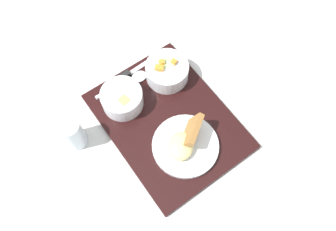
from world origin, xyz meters
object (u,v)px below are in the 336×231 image
object	(u,v)px
bowl_soup	(122,98)
bowl_salad	(167,70)
spoon	(131,81)
glass_water	(73,134)
knife	(125,76)
plate_main	(185,144)

from	to	relation	value
bowl_soup	bowl_salad	bearing A→B (deg)	82.76
spoon	glass_water	bearing A→B (deg)	-158.65
knife	bowl_salad	bearing A→B (deg)	-37.13
bowl_soup	plate_main	distance (m)	0.21
bowl_soup	plate_main	world-z (taller)	plate_main
bowl_salad	plate_main	xyz separation A→B (m)	(0.19, -0.11, -0.01)
bowl_salad	bowl_soup	world-z (taller)	bowl_salad
knife	spoon	bearing A→B (deg)	-79.14
bowl_salad	glass_water	world-z (taller)	glass_water
glass_water	plate_main	bearing A→B (deg)	42.80
plate_main	glass_water	distance (m)	0.30
spoon	glass_water	size ratio (longest dim) A/B	1.53
bowl_soup	spoon	xyz separation A→B (m)	(-0.04, 0.06, -0.03)
plate_main	spoon	bearing A→B (deg)	174.30
bowl_salad	plate_main	bearing A→B (deg)	-30.83
bowl_salad	knife	size ratio (longest dim) A/B	0.74
spoon	glass_water	distance (m)	0.23
knife	plate_main	bearing A→B (deg)	-89.79
spoon	glass_water	xyz separation A→B (m)	(0.03, -0.23, 0.03)
bowl_soup	knife	bearing A→B (deg)	136.44
bowl_salad	spoon	xyz separation A→B (m)	(-0.06, -0.09, -0.03)
spoon	glass_water	world-z (taller)	glass_water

